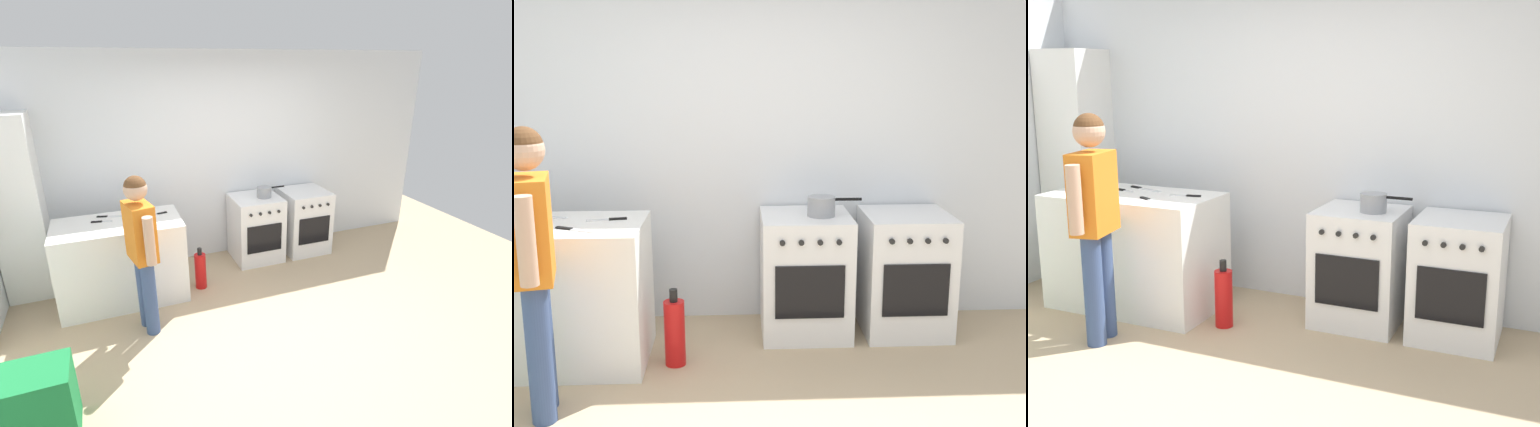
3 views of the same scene
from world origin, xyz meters
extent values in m
cube|color=silver|center=(0.00, 1.95, 1.30)|extent=(6.00, 0.10, 2.60)
cube|color=white|center=(-1.35, 1.20, 0.45)|extent=(1.30, 0.70, 0.90)
cube|color=white|center=(0.35, 1.58, 0.42)|extent=(0.61, 0.60, 0.85)
cube|color=black|center=(0.35, 1.27, 0.40)|extent=(0.46, 0.01, 0.36)
cylinder|color=black|center=(0.21, 1.46, 0.85)|extent=(0.19, 0.19, 0.01)
cylinder|color=black|center=(0.49, 1.46, 0.85)|extent=(0.19, 0.19, 0.01)
cylinder|color=black|center=(0.21, 1.70, 0.85)|extent=(0.19, 0.19, 0.01)
cylinder|color=black|center=(0.49, 1.70, 0.85)|extent=(0.19, 0.19, 0.01)
cylinder|color=black|center=(0.17, 1.26, 0.74)|extent=(0.04, 0.02, 0.04)
cylinder|color=black|center=(0.29, 1.26, 0.74)|extent=(0.04, 0.02, 0.04)
cylinder|color=black|center=(0.41, 1.26, 0.74)|extent=(0.04, 0.02, 0.04)
cylinder|color=black|center=(0.53, 1.26, 0.74)|extent=(0.04, 0.02, 0.04)
cube|color=white|center=(1.05, 1.58, 0.42)|extent=(0.59, 0.60, 0.85)
cube|color=black|center=(1.05, 1.27, 0.40)|extent=(0.44, 0.01, 0.36)
cylinder|color=black|center=(0.92, 1.46, 0.85)|extent=(0.19, 0.19, 0.01)
cylinder|color=black|center=(1.19, 1.46, 0.85)|extent=(0.19, 0.19, 0.01)
cylinder|color=black|center=(0.92, 1.70, 0.85)|extent=(0.19, 0.19, 0.01)
cylinder|color=black|center=(1.19, 1.70, 0.85)|extent=(0.19, 0.19, 0.01)
cylinder|color=black|center=(0.88, 1.26, 0.74)|extent=(0.04, 0.02, 0.04)
cylinder|color=black|center=(0.99, 1.26, 0.74)|extent=(0.04, 0.02, 0.04)
cylinder|color=black|center=(1.11, 1.26, 0.74)|extent=(0.04, 0.02, 0.04)
cylinder|color=black|center=(1.23, 1.26, 0.74)|extent=(0.04, 0.02, 0.04)
cylinder|color=gray|center=(0.45, 1.54, 0.92)|extent=(0.19, 0.19, 0.13)
cylinder|color=black|center=(0.63, 1.54, 0.96)|extent=(0.18, 0.02, 0.02)
cube|color=silver|center=(-0.99, 1.27, 0.90)|extent=(0.14, 0.06, 0.01)
cube|color=black|center=(-0.87, 1.30, 0.91)|extent=(0.11, 0.05, 0.01)
cube|color=silver|center=(-1.01, 1.01, 0.90)|extent=(0.20, 0.11, 0.01)
cube|color=black|center=(-1.15, 1.07, 0.91)|extent=(0.11, 0.07, 0.01)
cube|color=silver|center=(-1.32, 1.37, 0.90)|extent=(0.24, 0.10, 0.01)
cube|color=black|center=(-1.49, 1.42, 0.91)|extent=(0.11, 0.06, 0.01)
cube|color=silver|center=(-1.44, 1.27, 0.90)|extent=(0.10, 0.04, 0.01)
cylinder|color=#384C7A|center=(-1.15, 0.47, 0.38)|extent=(0.13, 0.13, 0.77)
cylinder|color=#384C7A|center=(-1.19, 0.62, 0.38)|extent=(0.13, 0.13, 0.77)
cube|color=orange|center=(-1.17, 0.54, 1.04)|extent=(0.27, 0.38, 0.54)
cylinder|color=tan|center=(-1.12, 0.31, 1.04)|extent=(0.09, 0.09, 0.44)
cylinder|color=tan|center=(-1.23, 0.78, 1.04)|extent=(0.09, 0.09, 0.44)
sphere|color=tan|center=(-1.17, 0.54, 1.44)|extent=(0.21, 0.21, 0.21)
sphere|color=brown|center=(-1.17, 0.54, 1.46)|extent=(0.20, 0.20, 0.20)
cylinder|color=red|center=(-0.52, 1.10, 0.21)|extent=(0.13, 0.13, 0.42)
cylinder|color=black|center=(-0.52, 1.10, 0.46)|extent=(0.05, 0.05, 0.08)
camera|label=1|loc=(-1.40, -2.90, 2.49)|focal=28.00mm
camera|label=2|loc=(-0.12, -2.67, 1.85)|focal=45.00mm
camera|label=3|loc=(1.66, -2.74, 1.83)|focal=45.00mm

